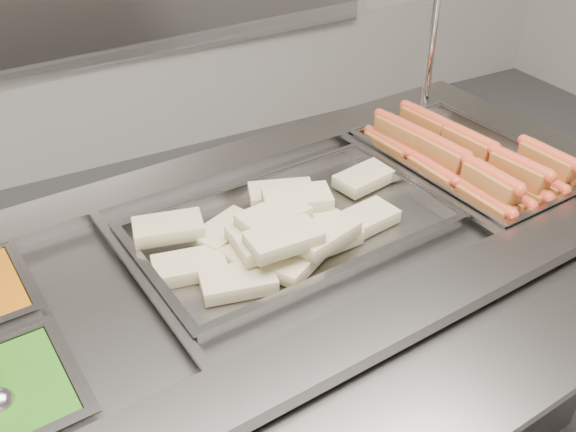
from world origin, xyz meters
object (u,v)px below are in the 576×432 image
steam_counter (272,372)px  pan_hotdogs (465,170)px  sneeze_guard (212,43)px  pan_wraps (292,232)px

steam_counter → pan_hotdogs: (0.64, 0.06, 0.42)m
sneeze_guard → pan_wraps: bearing=-69.6°
pan_hotdogs → pan_wraps: 0.58m
steam_counter → sneeze_guard: (-0.02, 0.22, 0.83)m
pan_wraps → steam_counter: bearing=-174.9°
steam_counter → sneeze_guard: bearing=95.1°
steam_counter → pan_hotdogs: pan_hotdogs is taller
sneeze_guard → pan_hotdogs: size_ratio=2.89×
steam_counter → sneeze_guard: size_ratio=1.17×
steam_counter → sneeze_guard: sneeze_guard is taller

